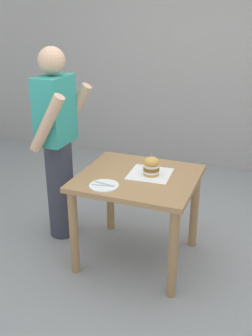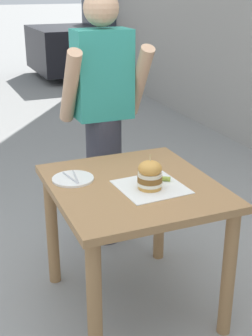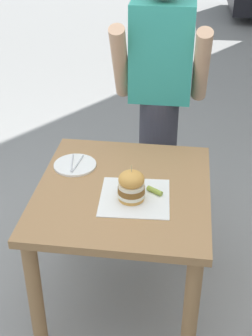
{
  "view_description": "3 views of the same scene",
  "coord_description": "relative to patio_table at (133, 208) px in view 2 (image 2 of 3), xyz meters",
  "views": [
    {
      "loc": [
        -2.64,
        -0.93,
        1.98
      ],
      "look_at": [
        0.0,
        0.1,
        0.81
      ],
      "focal_mm": 42.0,
      "sensor_mm": 36.0,
      "label": 1
    },
    {
      "loc": [
        -0.88,
        -2.04,
        1.72
      ],
      "look_at": [
        0.0,
        0.1,
        0.81
      ],
      "focal_mm": 50.0,
      "sensor_mm": 36.0,
      "label": 2
    },
    {
      "loc": [
        0.26,
        -1.85,
        2.01
      ],
      "look_at": [
        0.0,
        0.1,
        0.81
      ],
      "focal_mm": 50.0,
      "sensor_mm": 36.0,
      "label": 3
    }
  ],
  "objects": [
    {
      "name": "sandwich",
      "position": [
        0.05,
        -0.09,
        0.22
      ],
      "size": [
        0.13,
        0.13,
        0.18
      ],
      "color": "gold",
      "rests_on": "serving_paper"
    },
    {
      "name": "pickle_spear",
      "position": [
        0.15,
        -0.03,
        0.16
      ],
      "size": [
        0.08,
        0.06,
        0.02
      ],
      "primitive_type": "cylinder",
      "rotation": [
        0.0,
        1.57,
        2.56
      ],
      "color": "#8EA83D",
      "rests_on": "serving_paper"
    },
    {
      "name": "side_plate_with_forks",
      "position": [
        -0.28,
        0.17,
        0.15
      ],
      "size": [
        0.22,
        0.22,
        0.02
      ],
      "color": "white",
      "rests_on": "patio_table"
    },
    {
      "name": "ground_plane",
      "position": [
        0.0,
        0.0,
        -0.62
      ],
      "size": [
        80.0,
        80.0,
        0.0
      ],
      "primitive_type": "plane",
      "color": "gray"
    },
    {
      "name": "diner_across_table",
      "position": [
        0.11,
        0.77,
        0.27
      ],
      "size": [
        0.55,
        0.35,
        1.69
      ],
      "color": "#33333D",
      "rests_on": "ground"
    },
    {
      "name": "serving_paper",
      "position": [
        0.06,
        -0.08,
        0.14
      ],
      "size": [
        0.34,
        0.34,
        0.0
      ],
      "primitive_type": "cube",
      "rotation": [
        0.0,
        0.0,
        0.06
      ],
      "color": "white",
      "rests_on": "patio_table"
    },
    {
      "name": "parked_car_near_curb",
      "position": [
        3.07,
        6.91,
        0.11
      ],
      "size": [
        4.22,
        1.88,
        1.6
      ],
      "color": "black",
      "rests_on": "ground"
    },
    {
      "name": "patio_table",
      "position": [
        0.0,
        0.0,
        0.0
      ],
      "size": [
        0.83,
        0.91,
        0.76
      ],
      "color": "#9E7247",
      "rests_on": "ground"
    }
  ]
}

